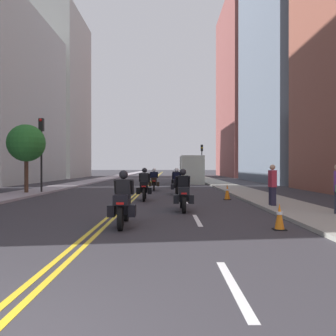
# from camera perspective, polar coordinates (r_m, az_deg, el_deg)

# --- Properties ---
(ground_plane) EXTENTS (264.00, 264.00, 0.00)m
(ground_plane) POSITION_cam_1_polar(r_m,az_deg,el_deg) (50.92, -2.35, -1.72)
(ground_plane) COLOR #333136
(sidewalk_left) EXTENTS (2.43, 144.00, 0.12)m
(sidewalk_left) POSITION_cam_1_polar(r_m,az_deg,el_deg) (51.64, -10.05, -1.63)
(sidewalk_left) COLOR #9E979F
(sidewalk_left) RESTS_ON ground
(sidewalk_right) EXTENTS (2.43, 144.00, 0.12)m
(sidewalk_right) POSITION_cam_1_polar(r_m,az_deg,el_deg) (51.12, 5.43, -1.64)
(sidewalk_right) COLOR gray
(sidewalk_right) RESTS_ON ground
(centreline_yellow_inner) EXTENTS (0.12, 132.00, 0.01)m
(centreline_yellow_inner) POSITION_cam_1_polar(r_m,az_deg,el_deg) (50.92, -2.48, -1.71)
(centreline_yellow_inner) COLOR yellow
(centreline_yellow_inner) RESTS_ON ground
(centreline_yellow_outer) EXTENTS (0.12, 132.00, 0.01)m
(centreline_yellow_outer) POSITION_cam_1_polar(r_m,az_deg,el_deg) (50.91, -2.21, -1.71)
(centreline_yellow_outer) COLOR yellow
(centreline_yellow_outer) RESTS_ON ground
(lane_dashes_white) EXTENTS (0.14, 56.40, 0.01)m
(lane_dashes_white) POSITION_cam_1_polar(r_m,az_deg,el_deg) (31.91, 1.49, -2.85)
(lane_dashes_white) COLOR silver
(lane_dashes_white) RESTS_ON ground
(building_left_1) EXTENTS (6.25, 17.83, 18.21)m
(building_left_1) POSITION_cam_1_polar(r_m,az_deg,el_deg) (41.34, -24.77, 10.49)
(building_left_1) COLOR #A5A9A6
(building_left_1) RESTS_ON ground
(building_right_1) EXTENTS (7.27, 17.89, 30.94)m
(building_right_1) POSITION_cam_1_polar(r_m,az_deg,el_deg) (43.67, 18.96, 18.56)
(building_right_1) COLOR slate
(building_right_1) RESTS_ON ground
(building_left_2) EXTENTS (8.63, 13.39, 25.80)m
(building_left_2) POSITION_cam_1_polar(r_m,az_deg,el_deg) (58.40, -18.61, 11.25)
(building_left_2) COLOR #A7ABA5
(building_left_2) RESTS_ON ground
(building_right_2) EXTENTS (7.61, 20.00, 30.94)m
(building_right_2) POSITION_cam_1_polar(r_m,az_deg,el_deg) (63.68, 12.60, 12.69)
(building_right_2) COLOR brown
(building_right_2) RESTS_ON ground
(motorcycle_0) EXTENTS (0.77, 2.22, 1.61)m
(motorcycle_0) POSITION_cam_1_polar(r_m,az_deg,el_deg) (9.89, -7.71, -5.92)
(motorcycle_0) COLOR black
(motorcycle_0) RESTS_ON ground
(motorcycle_1) EXTENTS (0.76, 2.17, 1.63)m
(motorcycle_1) POSITION_cam_1_polar(r_m,az_deg,el_deg) (13.19, 2.34, -4.39)
(motorcycle_1) COLOR black
(motorcycle_1) RESTS_ON ground
(motorcycle_2) EXTENTS (0.77, 2.12, 1.66)m
(motorcycle_2) POSITION_cam_1_polar(r_m,az_deg,el_deg) (17.30, -4.16, -3.20)
(motorcycle_2) COLOR black
(motorcycle_2) RESTS_ON ground
(motorcycle_3) EXTENTS (0.76, 2.12, 1.63)m
(motorcycle_3) POSITION_cam_1_polar(r_m,az_deg,el_deg) (21.12, 1.29, -2.66)
(motorcycle_3) COLOR black
(motorcycle_3) RESTS_ON ground
(motorcycle_4) EXTENTS (0.77, 2.08, 1.61)m
(motorcycle_4) POSITION_cam_1_polar(r_m,az_deg,el_deg) (24.42, -2.55, -2.25)
(motorcycle_4) COLOR black
(motorcycle_4) RESTS_ON ground
(motorcycle_5) EXTENTS (0.77, 2.14, 1.57)m
(motorcycle_5) POSITION_cam_1_polar(r_m,az_deg,el_deg) (28.25, 1.16, -1.93)
(motorcycle_5) COLOR black
(motorcycle_5) RESTS_ON ground
(traffic_cone_0) EXTENTS (0.36, 0.36, 0.82)m
(traffic_cone_0) POSITION_cam_1_polar(r_m,az_deg,el_deg) (17.95, 9.71, -3.96)
(traffic_cone_0) COLOR black
(traffic_cone_0) RESTS_ON ground
(traffic_cone_1) EXTENTS (0.33, 0.33, 0.72)m
(traffic_cone_1) POSITION_cam_1_polar(r_m,az_deg,el_deg) (9.75, 18.00, -7.76)
(traffic_cone_1) COLOR black
(traffic_cone_1) RESTS_ON ground
(traffic_light_near) EXTENTS (0.28, 0.38, 4.77)m
(traffic_light_near) POSITION_cam_1_polar(r_m,az_deg,el_deg) (23.02, -20.65, 4.17)
(traffic_light_near) COLOR black
(traffic_light_near) RESTS_ON ground
(traffic_light_far) EXTENTS (0.28, 0.38, 4.44)m
(traffic_light_far) POSITION_cam_1_polar(r_m,az_deg,el_deg) (42.27, 5.50, 2.07)
(traffic_light_far) COLOR black
(traffic_light_far) RESTS_ON ground
(pedestrian_0) EXTENTS (0.27, 0.39, 1.80)m
(pedestrian_0) POSITION_cam_1_polar(r_m,az_deg,el_deg) (14.64, 16.92, -2.85)
(pedestrian_0) COLOR #262339
(pedestrian_0) RESTS_ON ground
(pedestrian_1) EXTENTS (0.39, 0.49, 1.81)m
(pedestrian_1) POSITION_cam_1_polar(r_m,az_deg,el_deg) (12.91, 26.40, -3.24)
(pedestrian_1) COLOR #252934
(pedestrian_1) RESTS_ON ground
(street_tree_0) EXTENTS (2.31, 2.31, 4.33)m
(street_tree_0) POSITION_cam_1_polar(r_m,az_deg,el_deg) (22.83, -22.86, 3.83)
(street_tree_0) COLOR #4E3426
(street_tree_0) RESTS_ON ground
(parked_truck) EXTENTS (2.20, 6.50, 2.80)m
(parked_truck) POSITION_cam_1_polar(r_m,az_deg,el_deg) (35.44, 3.68, -0.50)
(parked_truck) COLOR silver
(parked_truck) RESTS_ON ground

